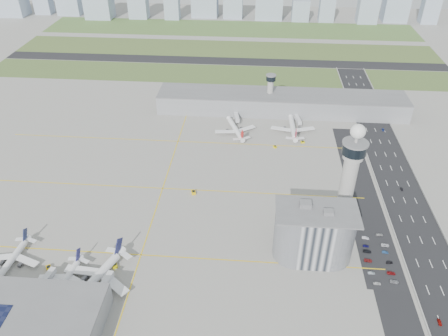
# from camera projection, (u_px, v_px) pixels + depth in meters

# --- Properties ---
(ground) EXTENTS (1000.00, 1000.00, 0.00)m
(ground) POSITION_uv_depth(u_px,v_px,m) (219.00, 222.00, 258.67)
(ground) COLOR #9E9B93
(grass_strip_0) EXTENTS (480.00, 50.00, 0.08)m
(grass_strip_0) POSITION_uv_depth(u_px,v_px,m) (219.00, 74.00, 444.81)
(grass_strip_0) COLOR #4F6630
(grass_strip_0) RESTS_ON ground
(grass_strip_1) EXTENTS (480.00, 60.00, 0.08)m
(grass_strip_1) POSITION_uv_depth(u_px,v_px,m) (225.00, 49.00, 506.42)
(grass_strip_1) COLOR #425729
(grass_strip_1) RESTS_ON ground
(grass_strip_2) EXTENTS (480.00, 70.00, 0.08)m
(grass_strip_2) POSITION_uv_depth(u_px,v_px,m) (230.00, 28.00, 572.13)
(grass_strip_2) COLOR #4B6C33
(grass_strip_2) RESTS_ON ground
(runway) EXTENTS (480.00, 22.00, 0.10)m
(runway) POSITION_uv_depth(u_px,v_px,m) (223.00, 61.00, 475.19)
(runway) COLOR black
(runway) RESTS_ON ground
(highway) EXTENTS (28.00, 500.00, 0.10)m
(highway) POSITION_uv_depth(u_px,v_px,m) (418.00, 233.00, 251.00)
(highway) COLOR black
(highway) RESTS_ON ground
(barrier_left) EXTENTS (0.60, 500.00, 1.20)m
(barrier_left) POSITION_uv_depth(u_px,v_px,m) (393.00, 231.00, 251.62)
(barrier_left) COLOR #9E9E99
(barrier_left) RESTS_ON ground
(barrier_right) EXTENTS (0.60, 500.00, 1.20)m
(barrier_right) POSITION_uv_depth(u_px,v_px,m) (443.00, 233.00, 249.76)
(barrier_right) COLOR #9E9E99
(barrier_right) RESTS_ON ground
(landside_road) EXTENTS (18.00, 260.00, 0.08)m
(landside_road) POSITION_uv_depth(u_px,v_px,m) (377.00, 243.00, 244.45)
(landside_road) COLOR black
(landside_road) RESTS_ON ground
(parking_lot) EXTENTS (20.00, 44.00, 0.10)m
(parking_lot) POSITION_uv_depth(u_px,v_px,m) (378.00, 258.00, 234.72)
(parking_lot) COLOR black
(parking_lot) RESTS_ON ground
(taxiway_line_h_0) EXTENTS (260.00, 0.60, 0.01)m
(taxiway_line_h_0) POSITION_uv_depth(u_px,v_px,m) (141.00, 255.00, 236.68)
(taxiway_line_h_0) COLOR yellow
(taxiway_line_h_0) RESTS_ON ground
(taxiway_line_h_1) EXTENTS (260.00, 0.60, 0.01)m
(taxiway_line_h_1) POSITION_uv_depth(u_px,v_px,m) (163.00, 188.00, 285.97)
(taxiway_line_h_1) COLOR yellow
(taxiway_line_h_1) RESTS_ON ground
(taxiway_line_h_2) EXTENTS (260.00, 0.60, 0.01)m
(taxiway_line_h_2) POSITION_uv_depth(u_px,v_px,m) (178.00, 141.00, 335.26)
(taxiway_line_h_2) COLOR yellow
(taxiway_line_h_2) RESTS_ON ground
(taxiway_line_v) EXTENTS (0.60, 260.00, 0.01)m
(taxiway_line_v) POSITION_uv_depth(u_px,v_px,m) (163.00, 188.00, 285.97)
(taxiway_line_v) COLOR yellow
(taxiway_line_v) RESTS_ON ground
(control_tower) EXTENTS (14.00, 14.00, 64.50)m
(control_tower) POSITION_uv_depth(u_px,v_px,m) (350.00, 172.00, 240.61)
(control_tower) COLOR #ADAAA5
(control_tower) RESTS_ON ground
(secondary_tower) EXTENTS (8.60, 8.60, 31.90)m
(secondary_tower) POSITION_uv_depth(u_px,v_px,m) (270.00, 89.00, 369.25)
(secondary_tower) COLOR #ADAAA5
(secondary_tower) RESTS_ON ground
(admin_building) EXTENTS (42.00, 24.00, 33.50)m
(admin_building) POSITION_uv_depth(u_px,v_px,m) (314.00, 233.00, 228.48)
(admin_building) COLOR #B2B2B7
(admin_building) RESTS_ON ground
(terminal_pier) EXTENTS (210.00, 32.00, 15.80)m
(terminal_pier) POSITION_uv_depth(u_px,v_px,m) (281.00, 102.00, 373.11)
(terminal_pier) COLOR gray
(terminal_pier) RESTS_ON ground
(near_terminal) EXTENTS (84.00, 42.00, 13.00)m
(near_terminal) POSITION_uv_depth(u_px,v_px,m) (5.00, 324.00, 193.51)
(near_terminal) COLOR gray
(near_terminal) RESTS_ON ground
(airplane_near_a) EXTENTS (32.88, 37.83, 10.00)m
(airplane_near_a) POSITION_uv_depth(u_px,v_px,m) (10.00, 257.00, 228.43)
(airplane_near_a) COLOR white
(airplane_near_a) RESTS_ON ground
(airplane_near_b) EXTENTS (34.51, 38.86, 9.73)m
(airplane_near_b) POSITION_uv_depth(u_px,v_px,m) (63.00, 279.00, 216.75)
(airplane_near_b) COLOR white
(airplane_near_b) RESTS_ON ground
(airplane_near_c) EXTENTS (52.53, 56.45, 12.76)m
(airplane_near_c) POSITION_uv_depth(u_px,v_px,m) (95.00, 275.00, 216.77)
(airplane_near_c) COLOR white
(airplane_near_c) RESTS_ON ground
(airplane_far_a) EXTENTS (45.26, 48.72, 11.04)m
(airplane_far_a) POSITION_uv_depth(u_px,v_px,m) (235.00, 126.00, 344.05)
(airplane_far_a) COLOR white
(airplane_far_a) RESTS_ON ground
(airplane_far_b) EXTENTS (37.37, 43.27, 11.62)m
(airplane_far_b) POSITION_uv_depth(u_px,v_px,m) (293.00, 125.00, 345.24)
(airplane_far_b) COLOR white
(airplane_far_b) RESTS_ON ground
(jet_bridge_near_1) EXTENTS (5.39, 14.31, 5.70)m
(jet_bridge_near_1) POSITION_uv_depth(u_px,v_px,m) (39.00, 292.00, 212.46)
(jet_bridge_near_1) COLOR silver
(jet_bridge_near_1) RESTS_ON ground
(jet_bridge_near_2) EXTENTS (5.39, 14.31, 5.70)m
(jet_bridge_near_2) POSITION_uv_depth(u_px,v_px,m) (99.00, 296.00, 210.47)
(jet_bridge_near_2) COLOR silver
(jet_bridge_near_2) RESTS_ON ground
(jet_bridge_far_0) EXTENTS (5.39, 14.31, 5.70)m
(jet_bridge_far_0) POSITION_uv_depth(u_px,v_px,m) (236.00, 115.00, 365.36)
(jet_bridge_far_0) COLOR silver
(jet_bridge_far_0) RESTS_ON ground
(jet_bridge_far_1) EXTENTS (5.39, 14.31, 5.70)m
(jet_bridge_far_1) POSITION_uv_depth(u_px,v_px,m) (296.00, 117.00, 362.03)
(jet_bridge_far_1) COLOR silver
(jet_bridge_far_1) RESTS_ON ground
(tug_0) EXTENTS (3.89, 4.19, 2.00)m
(tug_0) POSITION_uv_depth(u_px,v_px,m) (49.00, 268.00, 227.84)
(tug_0) COLOR #F3BA00
(tug_0) RESTS_ON ground
(tug_1) EXTENTS (3.74, 4.15, 2.00)m
(tug_1) POSITION_uv_depth(u_px,v_px,m) (115.00, 265.00, 229.12)
(tug_1) COLOR #CDBE05
(tug_1) RESTS_ON ground
(tug_2) EXTENTS (2.66, 3.22, 1.61)m
(tug_2) POSITION_uv_depth(u_px,v_px,m) (117.00, 251.00, 238.13)
(tug_2) COLOR #D3C204
(tug_2) RESTS_ON ground
(tug_3) EXTENTS (3.43, 4.22, 2.13)m
(tug_3) POSITION_uv_depth(u_px,v_px,m) (193.00, 192.00, 280.91)
(tug_3) COLOR #EEB909
(tug_3) RESTS_ON ground
(tug_4) EXTENTS (3.16, 3.34, 1.60)m
(tug_4) POSITION_uv_depth(u_px,v_px,m) (275.00, 147.00, 327.34)
(tug_4) COLOR yellow
(tug_4) RESTS_ON ground
(tug_5) EXTENTS (3.29, 2.59, 1.71)m
(tug_5) POSITION_uv_depth(u_px,v_px,m) (303.00, 142.00, 333.02)
(tug_5) COLOR #CEBE08
(tug_5) RESTS_ON ground
(car_lot_0) EXTENTS (3.90, 1.66, 1.31)m
(car_lot_0) POSITION_uv_depth(u_px,v_px,m) (377.00, 283.00, 219.67)
(car_lot_0) COLOR silver
(car_lot_0) RESTS_ON ground
(car_lot_1) EXTENTS (3.65, 1.52, 1.17)m
(car_lot_1) POSITION_uv_depth(u_px,v_px,m) (371.00, 273.00, 225.37)
(car_lot_1) COLOR #96A3AE
(car_lot_1) RESTS_ON ground
(car_lot_2) EXTENTS (4.46, 2.34, 1.20)m
(car_lot_2) POSITION_uv_depth(u_px,v_px,m) (368.00, 260.00, 232.54)
(car_lot_2) COLOR maroon
(car_lot_2) RESTS_ON ground
(car_lot_3) EXTENTS (4.51, 2.06, 1.28)m
(car_lot_3) POSITION_uv_depth(u_px,v_px,m) (367.00, 251.00, 238.09)
(car_lot_3) COLOR black
(car_lot_3) RESTS_ON ground
(car_lot_4) EXTENTS (3.35, 1.55, 1.11)m
(car_lot_4) POSITION_uv_depth(u_px,v_px,m) (366.00, 246.00, 241.57)
(car_lot_4) COLOR #110E59
(car_lot_4) RESTS_ON ground
(car_lot_5) EXTENTS (4.06, 1.93, 1.28)m
(car_lot_5) POSITION_uv_depth(u_px,v_px,m) (365.00, 238.00, 246.75)
(car_lot_5) COLOR silver
(car_lot_5) RESTS_ON ground
(car_lot_6) EXTENTS (4.42, 2.58, 1.16)m
(car_lot_6) POSITION_uv_depth(u_px,v_px,m) (394.00, 282.00, 220.64)
(car_lot_6) COLOR #98999F
(car_lot_6) RESTS_ON ground
(car_lot_7) EXTENTS (4.43, 2.02, 1.26)m
(car_lot_7) POSITION_uv_depth(u_px,v_px,m) (391.00, 273.00, 225.21)
(car_lot_7) COLOR maroon
(car_lot_7) RESTS_ON ground
(car_lot_8) EXTENTS (3.82, 2.03, 1.24)m
(car_lot_8) POSITION_uv_depth(u_px,v_px,m) (390.00, 262.00, 231.39)
(car_lot_8) COLOR black
(car_lot_8) RESTS_ON ground
(car_lot_9) EXTENTS (3.43, 1.53, 1.09)m
(car_lot_9) POSITION_uv_depth(u_px,v_px,m) (385.00, 252.00, 237.61)
(car_lot_9) COLOR navy
(car_lot_9) RESTS_ON ground
(car_lot_10) EXTENTS (4.45, 2.23, 1.21)m
(car_lot_10) POSITION_uv_depth(u_px,v_px,m) (385.00, 245.00, 242.03)
(car_lot_10) COLOR white
(car_lot_10) RESTS_ON ground
(car_lot_11) EXTENTS (4.14, 1.97, 1.17)m
(car_lot_11) POSITION_uv_depth(u_px,v_px,m) (380.00, 235.00, 248.93)
(car_lot_11) COLOR #99999A
(car_lot_11) RESTS_ON ground
(car_hw_0) EXTENTS (1.61, 3.74, 1.26)m
(car_hw_0) POSITION_uv_depth(u_px,v_px,m) (440.00, 322.00, 200.83)
(car_hw_0) COLOR maroon
(car_hw_0) RESTS_ON ground
(car_hw_1) EXTENTS (1.26, 3.34, 1.09)m
(car_hw_1) POSITION_uv_depth(u_px,v_px,m) (402.00, 189.00, 284.40)
(car_hw_1) COLOR black
(car_hw_1) RESTS_ON ground
(car_hw_2) EXTENTS (2.26, 4.15, 1.10)m
(car_hw_2) POSITION_uv_depth(u_px,v_px,m) (383.00, 130.00, 348.98)
(car_hw_2) COLOR navy
(car_hw_2) RESTS_ON ground
(car_hw_4) EXTENTS (1.96, 3.73, 1.21)m
(car_hw_4) POSITION_uv_depth(u_px,v_px,m) (354.00, 98.00, 397.03)
(car_hw_4) COLOR gray
(car_hw_4) RESTS_ON ground
(skyline_bldg_2) EXTENTS (22.81, 18.25, 26.79)m
(skyline_bldg_2) POSITION_uv_depth(u_px,v_px,m) (44.00, 4.00, 623.81)
(skyline_bldg_2) COLOR #9EADC1
(skyline_bldg_2) RESTS_ON ground
(skyline_bldg_3) EXTENTS (32.30, 25.84, 36.93)m
(skyline_bldg_3) POSITION_uv_depth(u_px,v_px,m) (69.00, 1.00, 619.34)
(skyline_bldg_3) COLOR #9EADC1
(skyline_bldg_3) RESTS_ON ground
(skyline_bldg_6) EXTENTS (20.04, 16.03, 45.20)m
(skyline_bldg_6) POSITION_uv_depth(u_px,v_px,m) (172.00, 2.00, 595.99)
(skyline_bldg_6) COLOR #9EADC1
(skyline_bldg_6) RESTS_ON ground
(skyline_bldg_10) EXTENTS (23.01, 18.41, 27.75)m
(skyline_bldg_10) POSITION_uv_depth(u_px,v_px,m) (301.00, 10.00, 593.98)
(skyline_bldg_10) COLOR #9EADC1
(skyline_bldg_10) RESTS_ON ground
(skyline_bldg_11) EXTENTS (20.22, 16.18, 38.97)m
(skyline_bldg_11) POSITION_uv_depth(u_px,v_px,m) (327.00, 7.00, 588.20)
(skyline_bldg_11) COLOR #9EADC1
(skyline_bldg_11) RESTS_ON ground
(skyline_bldg_12) EXTENTS (26.14, 20.92, 46.89)m
(skyline_bldg_12) POSITION_uv_depth(u_px,v_px,m) (369.00, 5.00, 580.68)
(skyline_bldg_12) COLOR #9EADC1
(skyline_bldg_12) RESTS_ON ground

